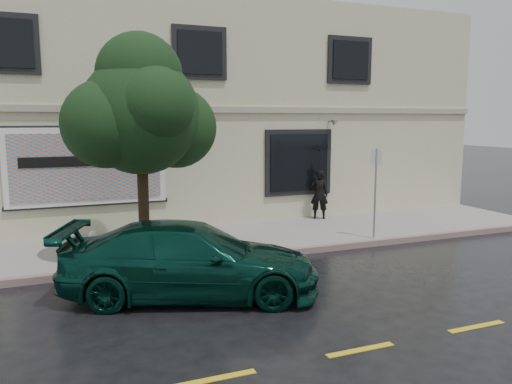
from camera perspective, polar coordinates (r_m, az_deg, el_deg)
name	(u,v)px	position (r m, az deg, el deg)	size (l,w,h in m)	color
ground	(267,279)	(10.62, 1.22, -9.91)	(90.00, 90.00, 0.00)	black
sidewalk	(220,241)	(13.53, -4.18, -5.57)	(20.00, 3.50, 0.15)	gray
curb	(242,257)	(11.93, -1.62, -7.47)	(20.00, 0.18, 0.16)	slate
road_marking	(360,350)	(7.74, 11.85, -17.23)	(19.00, 0.12, 0.01)	gold
building	(171,114)	(18.70, -9.68, 8.77)	(20.00, 8.12, 7.00)	beige
billboard	(87,166)	(14.27, -18.70, 2.80)	(4.30, 0.16, 2.20)	white
car	(191,260)	(9.54, -7.46, -7.71)	(2.12, 4.80, 1.40)	#083228
pedestrian	(319,194)	(16.06, 7.24, -0.26)	(0.57, 0.38, 1.58)	black
umbrella	(320,159)	(15.93, 7.31, 3.76)	(0.93, 0.93, 0.68)	black
street_tree	(141,116)	(11.62, -13.05, 8.48)	(2.67, 2.67, 4.60)	#312415
fire_hydrant	(94,247)	(11.67, -18.02, -6.02)	(0.30, 0.29, 0.74)	silver
sign_pole	(375,184)	(13.57, 13.50, 0.86)	(0.28, 0.14, 2.41)	#A0A2A8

